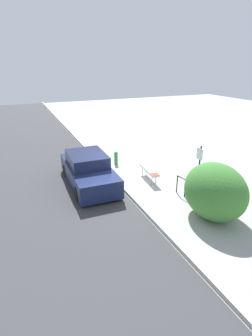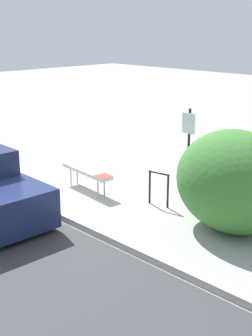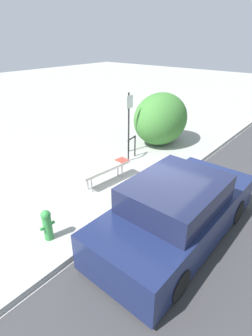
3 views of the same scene
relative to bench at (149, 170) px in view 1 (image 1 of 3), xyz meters
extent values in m
plane|color=#9E9E99|center=(0.19, -1.55, -0.51)|extent=(60.00, 60.00, 0.00)
cube|color=#38383A|center=(0.19, -6.70, -0.51)|extent=(60.00, 10.00, 0.01)
cube|color=#A8A8A3|center=(0.19, -1.55, -0.45)|extent=(60.00, 0.20, 0.13)
cylinder|color=#99999E|center=(-0.63, -0.04, -0.27)|extent=(0.04, 0.04, 0.48)
cylinder|color=#99999E|center=(0.59, -0.16, -0.27)|extent=(0.04, 0.04, 0.48)
cylinder|color=#99999E|center=(-0.62, 0.16, -0.27)|extent=(0.04, 0.04, 0.48)
cylinder|color=#99999E|center=(0.61, 0.04, -0.27)|extent=(0.04, 0.04, 0.48)
cube|color=beige|center=(-0.01, 0.00, 0.01)|extent=(1.79, 0.53, 0.09)
cube|color=red|center=(0.69, -0.07, 0.06)|extent=(0.39, 0.39, 0.01)
cylinder|color=black|center=(1.72, 0.50, -0.11)|extent=(0.05, 0.05, 0.80)
cylinder|color=black|center=(2.21, 0.58, -0.11)|extent=(0.05, 0.05, 0.80)
cylinder|color=black|center=(1.96, 0.54, 0.29)|extent=(0.55, 0.14, 0.05)
cylinder|color=black|center=(2.40, 1.04, 0.64)|extent=(0.06, 0.06, 2.30)
cube|color=white|center=(2.40, 1.00, 1.46)|extent=(0.36, 0.02, 0.46)
cylinder|color=#338C3F|center=(-2.64, -0.73, -0.21)|extent=(0.20, 0.20, 0.60)
sphere|color=#338C3F|center=(-2.64, -0.73, 0.14)|extent=(0.22, 0.22, 0.22)
cylinder|color=#338C3F|center=(-2.78, -0.73, -0.15)|extent=(0.08, 0.07, 0.07)
cylinder|color=#338C3F|center=(-2.50, -0.73, -0.15)|extent=(0.08, 0.07, 0.07)
ellipsoid|color=#3D7A33|center=(3.94, 0.60, 0.55)|extent=(2.54, 2.02, 2.12)
cylinder|color=black|center=(0.71, -2.05, -0.21)|extent=(0.60, 0.19, 0.60)
cylinder|color=black|center=(0.68, -3.75, -0.21)|extent=(0.60, 0.19, 0.60)
cylinder|color=black|center=(-2.05, -2.00, -0.21)|extent=(0.60, 0.19, 0.60)
cylinder|color=black|center=(-2.08, -3.71, -0.21)|extent=(0.60, 0.19, 0.60)
cube|color=#19234C|center=(-0.69, -2.88, 0.01)|extent=(4.48, 1.92, 0.82)
cube|color=#1A203E|center=(-0.86, -2.87, 0.69)|extent=(2.16, 1.69, 0.58)
camera|label=1|loc=(10.50, -5.76, 4.90)|focal=28.00mm
camera|label=2|loc=(8.80, -7.21, 3.58)|focal=50.00mm
camera|label=3|loc=(-5.06, -5.01, 3.64)|focal=28.00mm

